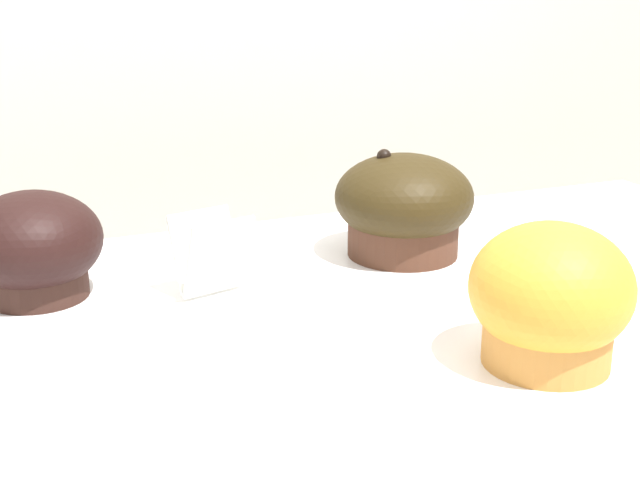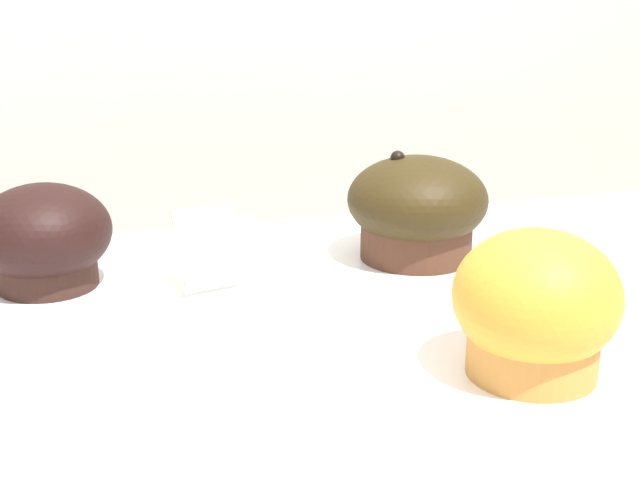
% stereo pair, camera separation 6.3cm
% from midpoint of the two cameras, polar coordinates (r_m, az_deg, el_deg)
% --- Properties ---
extents(wall_back, '(3.20, 0.10, 1.80)m').
position_cam_midpoint_polar(wall_back, '(1.09, -14.04, 3.16)').
color(wall_back, beige).
rests_on(wall_back, ground).
extents(muffin_front_center, '(0.10, 0.10, 0.08)m').
position_cam_midpoint_polar(muffin_front_center, '(0.68, -20.45, -0.50)').
color(muffin_front_center, '#311C17').
rests_on(muffin_front_center, display_counter).
extents(muffin_back_left, '(0.10, 0.10, 0.09)m').
position_cam_midpoint_polar(muffin_back_left, '(0.54, 11.32, -3.77)').
color(muffin_back_left, '#C38139').
rests_on(muffin_back_left, display_counter).
extents(muffin_back_right, '(0.11, 0.11, 0.09)m').
position_cam_midpoint_polar(muffin_back_right, '(0.73, 2.92, 2.14)').
color(muffin_back_right, '#492B1D').
rests_on(muffin_back_right, display_counter).
extents(serving_plate, '(0.20, 0.20, 0.01)m').
position_cam_midpoint_polar(serving_plate, '(0.43, -6.27, -15.17)').
color(serving_plate, white).
rests_on(serving_plate, display_counter).
extents(price_card, '(0.06, 0.05, 0.06)m').
position_cam_midpoint_polar(price_card, '(0.65, -9.72, -0.92)').
color(price_card, white).
rests_on(price_card, display_counter).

